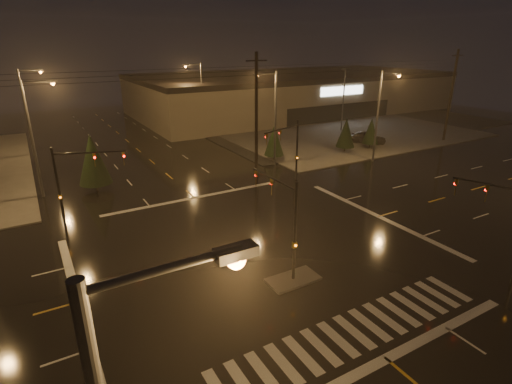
% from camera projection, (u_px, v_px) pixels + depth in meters
% --- Properties ---
extents(ground, '(140.00, 140.00, 0.00)m').
position_uv_depth(ground, '(258.00, 251.00, 26.15)').
color(ground, black).
rests_on(ground, ground).
extents(sidewalk_ne, '(36.00, 36.00, 0.12)m').
position_uv_depth(sidewalk_ne, '(324.00, 126.00, 64.49)').
color(sidewalk_ne, '#413F3A').
rests_on(sidewalk_ne, ground).
extents(median_island, '(3.00, 1.60, 0.15)m').
position_uv_depth(median_island, '(293.00, 279.00, 22.88)').
color(median_island, '#413F3A').
rests_on(median_island, ground).
extents(crosswalk, '(15.00, 2.60, 0.01)m').
position_uv_depth(crosswalk, '(354.00, 331.00, 18.86)').
color(crosswalk, beige).
rests_on(crosswalk, ground).
extents(stop_bar_near, '(16.00, 0.50, 0.01)m').
position_uv_depth(stop_bar_near, '(386.00, 359.00, 17.24)').
color(stop_bar_near, beige).
rests_on(stop_bar_near, ground).
extents(stop_bar_far, '(16.00, 0.50, 0.01)m').
position_uv_depth(stop_bar_far, '(195.00, 198.00, 35.05)').
color(stop_bar_far, beige).
rests_on(stop_bar_far, ground).
extents(parking_lot, '(50.00, 24.00, 0.08)m').
position_uv_depth(parking_lot, '(356.00, 125.00, 65.22)').
color(parking_lot, black).
rests_on(parking_lot, ground).
extents(retail_building, '(60.20, 28.30, 7.20)m').
position_uv_depth(retail_building, '(293.00, 91.00, 78.44)').
color(retail_building, '#746853').
rests_on(retail_building, ground).
extents(signal_mast_median, '(0.25, 4.59, 6.00)m').
position_uv_depth(signal_mast_median, '(286.00, 215.00, 22.34)').
color(signal_mast_median, black).
rests_on(signal_mast_median, ground).
extents(signal_mast_ne, '(4.84, 1.86, 6.00)m').
position_uv_depth(signal_mast_ne, '(291.00, 145.00, 37.47)').
color(signal_mast_ne, black).
rests_on(signal_mast_ne, ground).
extents(signal_mast_nw, '(4.84, 1.86, 6.00)m').
position_uv_depth(signal_mast_nw, '(72.00, 177.00, 28.57)').
color(signal_mast_nw, black).
rests_on(signal_mast_nw, ground).
extents(signal_mast_se, '(1.55, 3.87, 6.00)m').
position_uv_depth(signal_mast_se, '(510.00, 221.00, 21.74)').
color(signal_mast_se, black).
rests_on(signal_mast_se, ground).
extents(streetlight_1, '(2.77, 0.32, 10.00)m').
position_uv_depth(streetlight_1, '(35.00, 131.00, 33.43)').
color(streetlight_1, '#38383A').
rests_on(streetlight_1, ground).
extents(streetlight_2, '(2.77, 0.32, 10.00)m').
position_uv_depth(streetlight_2, '(28.00, 106.00, 46.39)').
color(streetlight_2, '#38383A').
rests_on(streetlight_2, ground).
extents(streetlight_3, '(2.77, 0.32, 10.00)m').
position_uv_depth(streetlight_3, '(273.00, 113.00, 42.30)').
color(streetlight_3, '#38383A').
rests_on(streetlight_3, ground).
extents(streetlight_4, '(2.77, 0.32, 10.00)m').
position_uv_depth(streetlight_4, '(200.00, 93.00, 58.50)').
color(streetlight_4, '#38383A').
rests_on(streetlight_4, ground).
extents(streetlight_6, '(0.32, 2.77, 10.00)m').
position_uv_depth(streetlight_6, '(380.00, 111.00, 43.47)').
color(streetlight_6, '#38383A').
rests_on(streetlight_6, ground).
extents(utility_pole_1, '(2.20, 0.32, 12.00)m').
position_uv_depth(utility_pole_1, '(256.00, 115.00, 39.07)').
color(utility_pole_1, black).
rests_on(utility_pole_1, ground).
extents(utility_pole_2, '(2.20, 0.32, 12.00)m').
position_uv_depth(utility_pole_2, '(451.00, 96.00, 53.14)').
color(utility_pole_2, black).
rests_on(utility_pole_2, ground).
extents(conifer_0, '(2.25, 2.25, 4.21)m').
position_uv_depth(conifer_0, '(274.00, 140.00, 45.09)').
color(conifer_0, black).
rests_on(conifer_0, ground).
extents(conifer_1, '(2.25, 2.25, 4.22)m').
position_uv_depth(conifer_1, '(346.00, 133.00, 48.70)').
color(conifer_1, black).
rests_on(conifer_1, ground).
extents(conifer_2, '(2.03, 2.03, 3.87)m').
position_uv_depth(conifer_2, '(371.00, 131.00, 50.43)').
color(conifer_2, black).
rests_on(conifer_2, ground).
extents(conifer_3, '(2.90, 2.90, 5.24)m').
position_uv_depth(conifer_3, '(93.00, 159.00, 35.80)').
color(conifer_3, black).
rests_on(conifer_3, ground).
extents(car_parked, '(4.32, 5.12, 1.65)m').
position_uv_depth(car_parked, '(367.00, 137.00, 53.55)').
color(car_parked, black).
rests_on(car_parked, ground).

